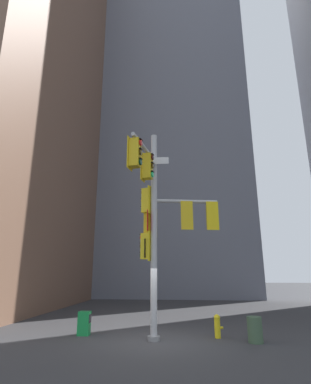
{
  "coord_description": "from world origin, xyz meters",
  "views": [
    {
      "loc": [
        1.07,
        -11.57,
        2.38
      ],
      "look_at": [
        0.06,
        0.01,
        5.5
      ],
      "focal_mm": 27.87,
      "sensor_mm": 36.0,
      "label": 1
    }
  ],
  "objects_px": {
    "fire_hydrant": "(217,326)",
    "trash_bin": "(255,330)",
    "signal_pole_assembly": "(159,213)",
    "newspaper_box": "(84,323)"
  },
  "relations": [
    {
      "from": "fire_hydrant",
      "to": "trash_bin",
      "type": "bearing_deg",
      "value": -28.89
    },
    {
      "from": "signal_pole_assembly",
      "to": "newspaper_box",
      "type": "height_order",
      "value": "signal_pole_assembly"
    },
    {
      "from": "fire_hydrant",
      "to": "newspaper_box",
      "type": "relative_size",
      "value": 0.94
    },
    {
      "from": "signal_pole_assembly",
      "to": "fire_hydrant",
      "type": "relative_size",
      "value": 9.66
    },
    {
      "from": "fire_hydrant",
      "to": "trash_bin",
      "type": "height_order",
      "value": "trash_bin"
    },
    {
      "from": "fire_hydrant",
      "to": "signal_pole_assembly",
      "type": "bearing_deg",
      "value": -158.53
    },
    {
      "from": "fire_hydrant",
      "to": "trash_bin",
      "type": "distance_m",
      "value": 1.39
    },
    {
      "from": "newspaper_box",
      "to": "trash_bin",
      "type": "relative_size",
      "value": 1.03
    },
    {
      "from": "signal_pole_assembly",
      "to": "newspaper_box",
      "type": "xyz_separation_m",
      "value": [
        -3.0,
        0.89,
        -4.16
      ]
    },
    {
      "from": "fire_hydrant",
      "to": "newspaper_box",
      "type": "height_order",
      "value": "newspaper_box"
    }
  ]
}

